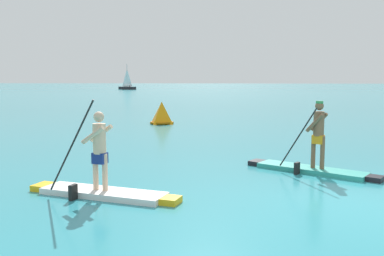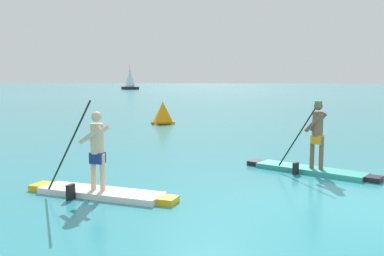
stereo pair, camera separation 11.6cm
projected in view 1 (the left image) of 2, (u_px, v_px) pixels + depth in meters
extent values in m
plane|color=teal|center=(362.00, 204.00, 7.94)|extent=(440.00, 440.00, 0.00)
cube|color=white|center=(103.00, 193.00, 8.49)|extent=(2.71, 1.28, 0.12)
cube|color=yellow|center=(43.00, 187.00, 9.00)|extent=(0.43, 0.53, 0.12)
cube|color=yellow|center=(171.00, 200.00, 7.99)|extent=(0.42, 0.47, 0.12)
cylinder|color=beige|center=(96.00, 171.00, 8.50)|extent=(0.11, 0.11, 0.75)
cylinder|color=beige|center=(105.00, 172.00, 8.43)|extent=(0.11, 0.11, 0.75)
cube|color=navy|center=(100.00, 158.00, 8.43)|extent=(0.31, 0.28, 0.22)
cylinder|color=beige|center=(99.00, 139.00, 8.39)|extent=(0.26, 0.26, 0.60)
sphere|color=beige|center=(99.00, 117.00, 8.34)|extent=(0.21, 0.21, 0.21)
cylinder|color=beige|center=(93.00, 135.00, 8.25)|extent=(0.54, 0.23, 0.40)
cylinder|color=beige|center=(101.00, 133.00, 8.54)|extent=(0.54, 0.23, 0.40)
cylinder|color=black|center=(72.00, 146.00, 8.12)|extent=(1.05, 0.30, 1.83)
cube|color=black|center=(73.00, 193.00, 8.22)|extent=(0.13, 0.21, 0.32)
cube|color=teal|center=(311.00, 170.00, 10.68)|extent=(2.68, 2.01, 0.12)
cube|color=black|center=(257.00, 162.00, 11.62)|extent=(0.54, 0.58, 0.12)
cube|color=black|center=(375.00, 179.00, 9.74)|extent=(0.50, 0.52, 0.12)
cylinder|color=brown|center=(313.00, 152.00, 10.60)|extent=(0.11, 0.11, 0.83)
cylinder|color=brown|center=(322.00, 153.00, 10.46)|extent=(0.11, 0.11, 0.83)
cube|color=orange|center=(318.00, 139.00, 10.49)|extent=(0.34, 0.32, 0.22)
cylinder|color=brown|center=(319.00, 124.00, 10.45)|extent=(0.26, 0.26, 0.61)
sphere|color=brown|center=(319.00, 106.00, 10.39)|extent=(0.21, 0.21, 0.21)
cylinder|color=#338C4C|center=(320.00, 102.00, 10.38)|extent=(0.18, 0.18, 0.06)
cylinder|color=brown|center=(315.00, 123.00, 10.35)|extent=(0.41, 0.30, 0.52)
cylinder|color=brown|center=(319.00, 122.00, 10.59)|extent=(0.41, 0.30, 0.52)
cylinder|color=black|center=(298.00, 138.00, 10.36)|extent=(0.81, 0.54, 1.53)
cube|color=black|center=(297.00, 169.00, 10.45)|extent=(0.17, 0.21, 0.32)
pyramid|color=orange|center=(162.00, 113.00, 22.18)|extent=(1.40, 1.40, 1.17)
torus|color=#915407|center=(162.00, 123.00, 22.25)|extent=(1.27, 1.27, 0.12)
cube|color=black|center=(127.00, 88.00, 95.56)|extent=(4.52, 3.37, 0.63)
cylinder|color=#B2B2B7|center=(127.00, 75.00, 95.22)|extent=(0.12, 0.12, 5.09)
pyramid|color=white|center=(127.00, 78.00, 95.28)|extent=(1.90, 0.98, 3.94)
cube|color=silver|center=(127.00, 86.00, 95.50)|extent=(1.83, 1.55, 0.38)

